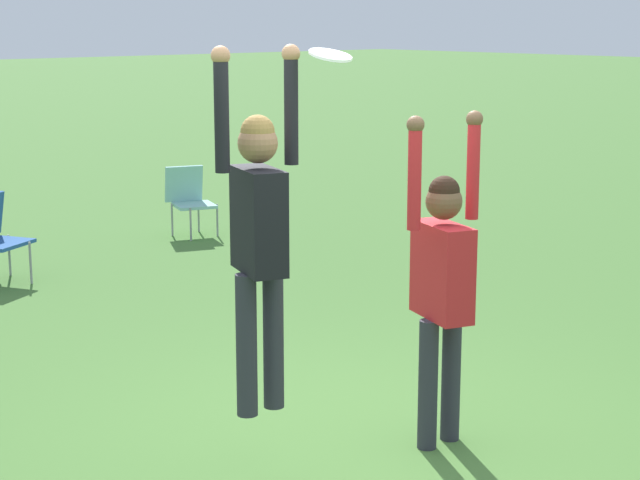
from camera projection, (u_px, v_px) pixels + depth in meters
ground_plane at (345, 446)px, 6.64m from camera, size 120.00×120.00×0.00m
person_jumping at (259, 223)px, 5.94m from camera, size 0.59×0.48×2.08m
person_defending at (442, 274)px, 6.46m from camera, size 0.62×0.51×2.06m
frisbee at (330, 55)px, 5.86m from camera, size 0.24×0.24×0.08m
camping_chair_4 at (189, 196)px, 12.98m from camera, size 0.59×0.64×0.84m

